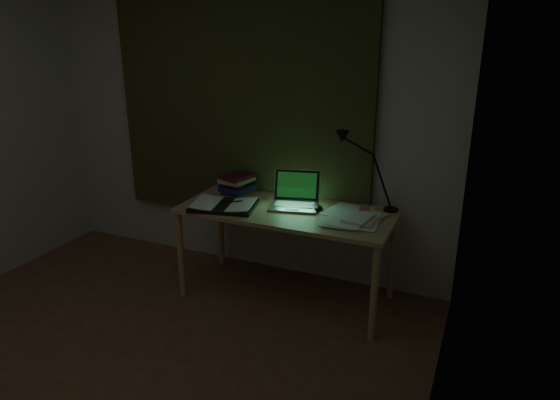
% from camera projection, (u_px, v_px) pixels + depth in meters
% --- Properties ---
extents(wall_back, '(3.50, 0.00, 2.50)m').
position_uv_depth(wall_back, '(242.00, 121.00, 4.03)').
color(wall_back, beige).
rests_on(wall_back, ground).
extents(wall_right, '(0.00, 4.00, 2.50)m').
position_uv_depth(wall_right, '(431.00, 255.00, 1.64)').
color(wall_right, beige).
rests_on(wall_right, ground).
extents(curtain, '(2.20, 0.06, 2.00)m').
position_uv_depth(curtain, '(239.00, 96.00, 3.93)').
color(curtain, '#2C3219').
rests_on(curtain, wall_back).
extents(desk, '(1.56, 0.68, 0.71)m').
position_uv_depth(desk, '(286.00, 254.00, 3.74)').
color(desk, tan).
rests_on(desk, floor).
extents(laptop, '(0.43, 0.46, 0.25)m').
position_uv_depth(laptop, '(294.00, 192.00, 3.62)').
color(laptop, '#A8A8AD').
rests_on(laptop, desk).
extents(open_textbook, '(0.52, 0.42, 0.04)m').
position_uv_depth(open_textbook, '(224.00, 205.00, 3.65)').
color(open_textbook, silver).
rests_on(open_textbook, desk).
extents(book_stack, '(0.24, 0.28, 0.16)m').
position_uv_depth(book_stack, '(237.00, 183.00, 3.96)').
color(book_stack, silver).
rests_on(book_stack, desk).
extents(loose_papers, '(0.39, 0.41, 0.02)m').
position_uv_depth(loose_papers, '(351.00, 217.00, 3.44)').
color(loose_papers, silver).
rests_on(loose_papers, desk).
extents(mouse, '(0.07, 0.10, 0.03)m').
position_uv_depth(mouse, '(318.00, 208.00, 3.59)').
color(mouse, black).
rests_on(mouse, desk).
extents(sticky_yellow, '(0.08, 0.08, 0.02)m').
position_uv_depth(sticky_yellow, '(369.00, 210.00, 3.59)').
color(sticky_yellow, yellow).
rests_on(sticky_yellow, desk).
extents(sticky_pink, '(0.09, 0.09, 0.02)m').
position_uv_depth(sticky_pink, '(365.00, 210.00, 3.60)').
color(sticky_pink, '#C54C76').
rests_on(sticky_pink, desk).
extents(desk_lamp, '(0.43, 0.37, 0.55)m').
position_uv_depth(desk_lamp, '(393.00, 174.00, 3.51)').
color(desk_lamp, black).
rests_on(desk_lamp, desk).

